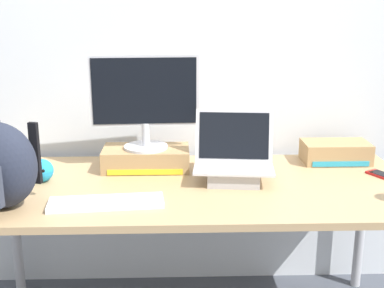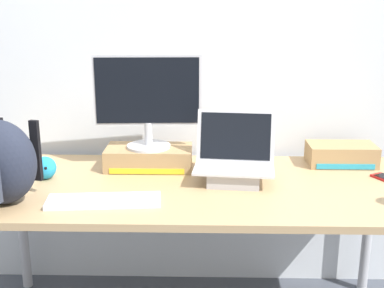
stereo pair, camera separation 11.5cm
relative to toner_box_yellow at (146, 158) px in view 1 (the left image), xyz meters
The scene contains 9 objects.
back_wall 0.64m from the toner_box_yellow, 54.83° to the left, with size 7.00×0.10×2.60m, color silver.
desk 0.32m from the toner_box_yellow, 46.45° to the right, with size 1.92×0.83×0.73m.
toner_box_yellow is the anchor object (origin of this frame).
desktop_monitor 0.28m from the toner_box_yellow, 86.22° to the right, with size 0.50×0.20×0.43m.
open_laptop 0.43m from the toner_box_yellow, 24.77° to the right, with size 0.36×0.27×0.30m.
external_keyboard 0.46m from the toner_box_yellow, 106.46° to the right, with size 0.45×0.17×0.02m.
cell_phone 1.09m from the toner_box_yellow, ahead, with size 0.13×0.16×0.01m.
plush_toy 0.48m from the toner_box_yellow, 159.47° to the right, with size 0.10×0.10×0.10m.
toner_box_cyan 0.93m from the toner_box_yellow, ahead, with size 0.32×0.18×0.10m.
Camera 1 is at (-0.06, -2.06, 1.49)m, focal length 47.31 mm.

